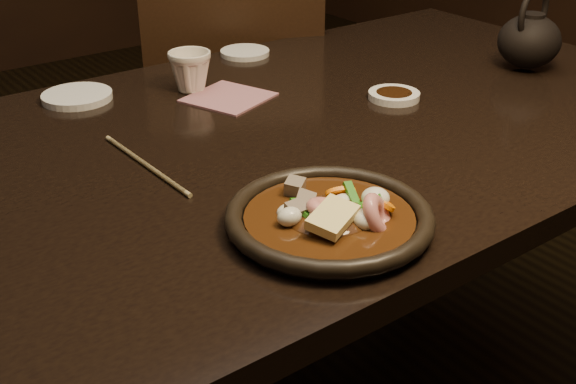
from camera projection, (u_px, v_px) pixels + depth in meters
table at (300, 165)px, 1.27m from camera, size 1.60×0.90×0.75m
chair at (229, 109)px, 1.92m from camera, size 0.60×0.60×0.97m
plate at (329, 218)px, 0.92m from camera, size 0.27×0.27×0.03m
stirfry at (334, 215)px, 0.92m from camera, size 0.16×0.17×0.06m
soy_dish at (394, 95)px, 1.35m from camera, size 0.10×0.10×0.01m
saucer_left at (77, 96)px, 1.34m from camera, size 0.13×0.13×0.01m
saucer_right at (245, 53)px, 1.59m from camera, size 0.11×0.11×0.01m
tea_cup at (190, 70)px, 1.37m from camera, size 0.08×0.08×0.08m
chopsticks at (146, 164)px, 1.09m from camera, size 0.01×0.26×0.01m
napkin at (229, 97)px, 1.35m from camera, size 0.18×0.18×0.00m
teapot at (530, 38)px, 1.48m from camera, size 0.16×0.13×0.17m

